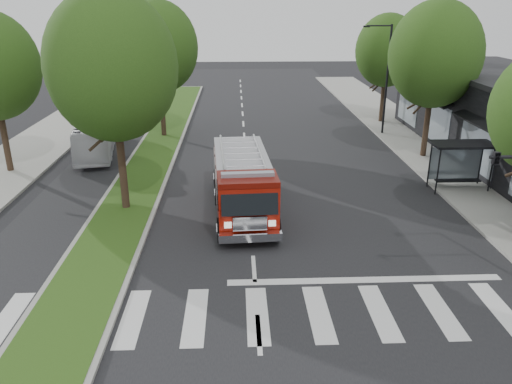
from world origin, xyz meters
TOP-DOWN VIEW (x-y plane):
  - ground at (0.00, 0.00)m, footprint 140.00×140.00m
  - sidewalk_right at (12.50, 10.00)m, footprint 5.00×80.00m
  - median at (-6.00, 18.00)m, footprint 3.00×50.00m
  - bus_shelter at (11.20, 8.15)m, footprint 3.20×1.60m
  - tree_right_mid at (11.50, 14.00)m, footprint 5.60×5.60m
  - tree_right_far at (11.50, 24.00)m, footprint 5.00×5.00m
  - tree_median_near at (-6.00, 6.00)m, footprint 5.80×5.80m
  - tree_median_far at (-6.00, 20.00)m, footprint 5.60×5.60m
  - streetlight_right_far at (10.35, 20.00)m, footprint 2.11×0.20m
  - fire_engine at (-0.33, 5.66)m, footprint 3.06×8.68m
  - city_bus at (-9.97, 16.23)m, footprint 3.63×9.21m

SIDE VIEW (x-z plane):
  - ground at x=0.00m, z-range 0.00..0.00m
  - sidewalk_right at x=12.50m, z-range 0.00..0.15m
  - median at x=-6.00m, z-range 0.00..0.16m
  - city_bus at x=-9.97m, z-range 0.00..2.50m
  - fire_engine at x=-0.33m, z-range -0.06..2.90m
  - bus_shelter at x=11.20m, z-range 0.73..3.34m
  - streetlight_right_far at x=10.35m, z-range 0.48..8.48m
  - tree_right_far at x=11.50m, z-range 1.47..10.20m
  - tree_right_mid at x=11.50m, z-range 1.63..11.35m
  - tree_median_far at x=-6.00m, z-range 1.63..11.35m
  - tree_median_near at x=-6.00m, z-range 1.73..11.89m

